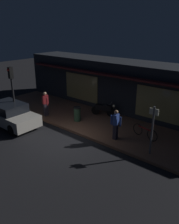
# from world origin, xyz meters

# --- Properties ---
(ground_plane) EXTENTS (60.00, 60.00, 0.00)m
(ground_plane) POSITION_xyz_m (0.00, 0.00, 0.00)
(ground_plane) COLOR black
(sidewalk_slab) EXTENTS (18.00, 4.00, 0.15)m
(sidewalk_slab) POSITION_xyz_m (0.00, 3.00, 0.07)
(sidewalk_slab) COLOR brown
(sidewalk_slab) RESTS_ON ground_plane
(storefront_building) EXTENTS (18.00, 3.30, 3.60)m
(storefront_building) POSITION_xyz_m (0.00, 6.39, 1.80)
(storefront_building) COLOR black
(storefront_building) RESTS_ON ground_plane
(motorcycle) EXTENTS (1.64, 0.79, 0.97)m
(motorcycle) POSITION_xyz_m (-0.35, 4.14, 0.65)
(motorcycle) COLOR black
(motorcycle) RESTS_ON sidewalk_slab
(bicycle_parked) EXTENTS (1.63, 0.49, 0.91)m
(bicycle_parked) POSITION_xyz_m (3.36, 2.95, 0.51)
(bicycle_parked) COLOR black
(bicycle_parked) RESTS_ON sidewalk_slab
(person_photographer) EXTENTS (0.62, 0.42, 1.67)m
(person_photographer) POSITION_xyz_m (-3.36, 1.57, 1.03)
(person_photographer) COLOR #28232D
(person_photographer) RESTS_ON sidewalk_slab
(person_bystander) EXTENTS (0.62, 0.41, 1.67)m
(person_bystander) POSITION_xyz_m (2.22, 1.78, 1.03)
(person_bystander) COLOR #28232D
(person_bystander) RESTS_ON sidewalk_slab
(sign_post) EXTENTS (0.44, 0.09, 2.40)m
(sign_post) POSITION_xyz_m (4.35, 1.60, 1.51)
(sign_post) COLOR #47474C
(sign_post) RESTS_ON sidewalk_slab
(trash_bin) EXTENTS (0.48, 0.48, 0.93)m
(trash_bin) POSITION_xyz_m (-1.10, 2.30, 0.62)
(trash_bin) COLOR #2D4C33
(trash_bin) RESTS_ON sidewalk_slab
(traffic_light_pole) EXTENTS (0.24, 0.33, 3.60)m
(traffic_light_pole) POSITION_xyz_m (-4.22, -0.24, 2.48)
(traffic_light_pole) COLOR black
(traffic_light_pole) RESTS_ON ground_plane
(parked_car_near) EXTENTS (4.12, 1.83, 1.42)m
(parked_car_near) POSITION_xyz_m (-4.14, -0.68, 0.70)
(parked_car_near) COLOR black
(parked_car_near) RESTS_ON ground_plane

